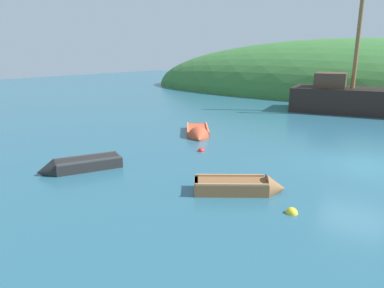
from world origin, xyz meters
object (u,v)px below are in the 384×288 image
Objects in this scene: rowboat_near_dock at (198,134)px; buoy_yellow at (292,213)px; buoy_red at (201,151)px; sailing_ship at (375,104)px; rowboat_portside at (78,167)px; rowboat_far at (243,188)px.

rowboat_near_dock is 10.17× the size of buoy_yellow.
buoy_yellow is (7.48, -6.54, -0.09)m from rowboat_near_dock.
rowboat_near_dock is at bearing 126.10° from buoy_red.
buoy_red is at bearing -116.52° from sailing_ship.
rowboat_near_dock is (-6.95, -13.42, -0.61)m from sailing_ship.
buoy_yellow is (8.02, 1.00, -0.14)m from rowboat_portside.
rowboat_far is 0.86× the size of rowboat_near_dock.
buoy_yellow is 1.08× the size of buoy_red.
buoy_red is (-5.06, -16.01, -0.70)m from sailing_ship.
sailing_ship is at bearing -171.54° from rowboat_portside.
buoy_yellow is (0.53, -19.96, -0.70)m from sailing_ship.
rowboat_near_dock reaches higher than buoy_yellow.
rowboat_portside is 1.07× the size of rowboat_far.
sailing_ship reaches higher than buoy_yellow.
buoy_yellow is 6.85m from buoy_red.
rowboat_near_dock is at bearing -126.34° from sailing_ship.
sailing_ship reaches higher than buoy_red.
rowboat_portside is 7.56m from rowboat_near_dock.
sailing_ship is at bearing 72.46° from buoy_red.
rowboat_far is 9.38× the size of buoy_red.
buoy_yellow is at bearing -97.45° from sailing_ship.
rowboat_portside is 6.40m from rowboat_far.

